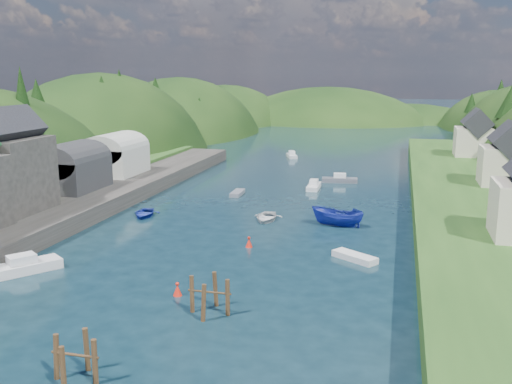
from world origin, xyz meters
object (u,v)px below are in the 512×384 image
(piling_cluster_near, at_px, (76,364))
(piling_cluster_far, at_px, (210,299))
(channel_buoy_near, at_px, (177,290))
(channel_buoy_far, at_px, (249,242))

(piling_cluster_near, xyz_separation_m, piling_cluster_far, (4.28, 10.53, 0.02))
(piling_cluster_far, distance_m, channel_buoy_near, 4.37)
(piling_cluster_near, distance_m, channel_buoy_far, 26.63)
(piling_cluster_far, bearing_deg, channel_buoy_far, 94.87)
(channel_buoy_far, bearing_deg, channel_buoy_near, -99.09)
(channel_buoy_near, distance_m, channel_buoy_far, 13.57)
(piling_cluster_near, height_order, piling_cluster_far, piling_cluster_far)
(channel_buoy_far, bearing_deg, piling_cluster_far, -85.13)
(piling_cluster_near, relative_size, piling_cluster_far, 0.99)
(channel_buoy_near, relative_size, channel_buoy_far, 1.00)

